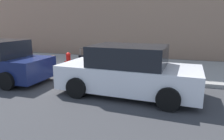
{
  "coord_description": "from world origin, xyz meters",
  "views": [
    {
      "loc": [
        -5.28,
        7.67,
        2.23
      ],
      "look_at": [
        -2.91,
        0.2,
        0.45
      ],
      "focal_mm": 32.82,
      "sensor_mm": 36.0,
      "label": 1
    }
  ],
  "objects_px": {
    "suitcase_maroon_4": "(96,65)",
    "fire_hydrant": "(68,61)",
    "suitcase_silver_3": "(106,65)",
    "suitcase_teal_0": "(139,67)",
    "suitcase_navy_1": "(128,68)",
    "suitcase_olive_2": "(117,67)",
    "suitcase_black_5": "(85,63)",
    "parked_car_white_0": "(128,71)",
    "bollard_post": "(53,63)"
  },
  "relations": [
    {
      "from": "suitcase_teal_0",
      "to": "suitcase_black_5",
      "type": "relative_size",
      "value": 1.01
    },
    {
      "from": "suitcase_navy_1",
      "to": "parked_car_white_0",
      "type": "bearing_deg",
      "value": 103.8
    },
    {
      "from": "suitcase_silver_3",
      "to": "fire_hydrant",
      "type": "height_order",
      "value": "suitcase_silver_3"
    },
    {
      "from": "suitcase_navy_1",
      "to": "parked_car_white_0",
      "type": "xyz_separation_m",
      "value": [
        -0.5,
        2.02,
        0.35
      ]
    },
    {
      "from": "suitcase_olive_2",
      "to": "suitcase_silver_3",
      "type": "relative_size",
      "value": 0.78
    },
    {
      "from": "suitcase_olive_2",
      "to": "suitcase_black_5",
      "type": "xyz_separation_m",
      "value": [
        1.52,
        -0.05,
        0.1
      ]
    },
    {
      "from": "suitcase_olive_2",
      "to": "parked_car_white_0",
      "type": "distance_m",
      "value": 2.27
    },
    {
      "from": "suitcase_navy_1",
      "to": "fire_hydrant",
      "type": "height_order",
      "value": "fire_hydrant"
    },
    {
      "from": "suitcase_navy_1",
      "to": "suitcase_black_5",
      "type": "xyz_separation_m",
      "value": [
        2.0,
        -0.05,
        0.11
      ]
    },
    {
      "from": "suitcase_maroon_4",
      "to": "fire_hydrant",
      "type": "distance_m",
      "value": 1.37
    },
    {
      "from": "suitcase_teal_0",
      "to": "suitcase_navy_1",
      "type": "relative_size",
      "value": 1.89
    },
    {
      "from": "suitcase_navy_1",
      "to": "parked_car_white_0",
      "type": "height_order",
      "value": "parked_car_white_0"
    },
    {
      "from": "suitcase_black_5",
      "to": "fire_hydrant",
      "type": "height_order",
      "value": "suitcase_black_5"
    },
    {
      "from": "suitcase_navy_1",
      "to": "suitcase_maroon_4",
      "type": "bearing_deg",
      "value": -2.53
    },
    {
      "from": "suitcase_maroon_4",
      "to": "suitcase_black_5",
      "type": "height_order",
      "value": "suitcase_black_5"
    },
    {
      "from": "parked_car_white_0",
      "to": "fire_hydrant",
      "type": "bearing_deg",
      "value": -31.51
    },
    {
      "from": "suitcase_silver_3",
      "to": "bollard_post",
      "type": "bearing_deg",
      "value": 1.69
    },
    {
      "from": "suitcase_teal_0",
      "to": "suitcase_olive_2",
      "type": "relative_size",
      "value": 1.42
    },
    {
      "from": "suitcase_maroon_4",
      "to": "fire_hydrant",
      "type": "xyz_separation_m",
      "value": [
        1.36,
        0.06,
        0.12
      ]
    },
    {
      "from": "bollard_post",
      "to": "parked_car_white_0",
      "type": "bearing_deg",
      "value": 154.95
    },
    {
      "from": "suitcase_silver_3",
      "to": "suitcase_maroon_4",
      "type": "distance_m",
      "value": 0.53
    },
    {
      "from": "parked_car_white_0",
      "to": "suitcase_navy_1",
      "type": "bearing_deg",
      "value": -76.2
    },
    {
      "from": "suitcase_olive_2",
      "to": "suitcase_silver_3",
      "type": "distance_m",
      "value": 0.48
    },
    {
      "from": "suitcase_olive_2",
      "to": "suitcase_maroon_4",
      "type": "relative_size",
      "value": 0.83
    },
    {
      "from": "suitcase_black_5",
      "to": "fire_hydrant",
      "type": "relative_size",
      "value": 1.3
    },
    {
      "from": "suitcase_navy_1",
      "to": "fire_hydrant",
      "type": "distance_m",
      "value": 2.81
    },
    {
      "from": "fire_hydrant",
      "to": "suitcase_navy_1",
      "type": "bearing_deg",
      "value": 179.92
    },
    {
      "from": "suitcase_teal_0",
      "to": "suitcase_silver_3",
      "type": "height_order",
      "value": "suitcase_teal_0"
    },
    {
      "from": "suitcase_olive_2",
      "to": "suitcase_maroon_4",
      "type": "bearing_deg",
      "value": -3.53
    },
    {
      "from": "suitcase_silver_3",
      "to": "parked_car_white_0",
      "type": "relative_size",
      "value": 0.21
    },
    {
      "from": "suitcase_navy_1",
      "to": "suitcase_teal_0",
      "type": "bearing_deg",
      "value": 173.24
    },
    {
      "from": "suitcase_teal_0",
      "to": "suitcase_silver_3",
      "type": "distance_m",
      "value": 1.43
    },
    {
      "from": "suitcase_olive_2",
      "to": "suitcase_silver_3",
      "type": "xyz_separation_m",
      "value": [
        0.46,
        0.07,
        0.1
      ]
    },
    {
      "from": "fire_hydrant",
      "to": "bollard_post",
      "type": "height_order",
      "value": "fire_hydrant"
    },
    {
      "from": "suitcase_black_5",
      "to": "fire_hydrant",
      "type": "bearing_deg",
      "value": 3.46
    },
    {
      "from": "suitcase_teal_0",
      "to": "suitcase_navy_1",
      "type": "bearing_deg",
      "value": -6.76
    },
    {
      "from": "suitcase_silver_3",
      "to": "suitcase_maroon_4",
      "type": "relative_size",
      "value": 1.07
    },
    {
      "from": "suitcase_maroon_4",
      "to": "bollard_post",
      "type": "distance_m",
      "value": 2.08
    },
    {
      "from": "suitcase_olive_2",
      "to": "bollard_post",
      "type": "height_order",
      "value": "suitcase_olive_2"
    },
    {
      "from": "suitcase_black_5",
      "to": "parked_car_white_0",
      "type": "xyz_separation_m",
      "value": [
        -2.5,
        2.07,
        0.24
      ]
    },
    {
      "from": "suitcase_navy_1",
      "to": "suitcase_silver_3",
      "type": "distance_m",
      "value": 0.95
    },
    {
      "from": "suitcase_teal_0",
      "to": "bollard_post",
      "type": "xyz_separation_m",
      "value": [
        4.01,
        0.09,
        -0.04
      ]
    },
    {
      "from": "suitcase_silver_3",
      "to": "parked_car_white_0",
      "type": "xyz_separation_m",
      "value": [
        -1.43,
        1.95,
        0.24
      ]
    },
    {
      "from": "suitcase_silver_3",
      "to": "bollard_post",
      "type": "distance_m",
      "value": 2.58
    },
    {
      "from": "suitcase_teal_0",
      "to": "bollard_post",
      "type": "bearing_deg",
      "value": 1.25
    },
    {
      "from": "suitcase_silver_3",
      "to": "suitcase_teal_0",
      "type": "bearing_deg",
      "value": -179.56
    },
    {
      "from": "bollard_post",
      "to": "parked_car_white_0",
      "type": "height_order",
      "value": "parked_car_white_0"
    },
    {
      "from": "suitcase_silver_3",
      "to": "suitcase_maroon_4",
      "type": "xyz_separation_m",
      "value": [
        0.51,
        -0.13,
        -0.05
      ]
    },
    {
      "from": "suitcase_teal_0",
      "to": "suitcase_navy_1",
      "type": "xyz_separation_m",
      "value": [
        0.5,
        -0.06,
        -0.12
      ]
    },
    {
      "from": "fire_hydrant",
      "to": "suitcase_maroon_4",
      "type": "bearing_deg",
      "value": -177.49
    }
  ]
}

